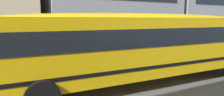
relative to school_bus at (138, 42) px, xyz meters
name	(u,v)px	position (x,y,z in m)	size (l,w,h in m)	color
ground_plane	(140,73)	(1.13, 1.33, -1.77)	(400.00, 400.00, 0.00)	#54514F
sidewalk_far	(89,52)	(1.13, 8.65, -1.76)	(120.00, 3.00, 0.01)	gray
lane_centreline	(140,73)	(1.13, 1.33, -1.77)	(110.00, 0.16, 0.01)	silver
school_bus	(138,42)	(0.00, 0.00, 0.00)	(13.38, 3.34, 2.98)	yellow
parked_car_white_past_driveway	(182,41)	(8.92, 5.88, -0.93)	(3.97, 2.02, 1.64)	silver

